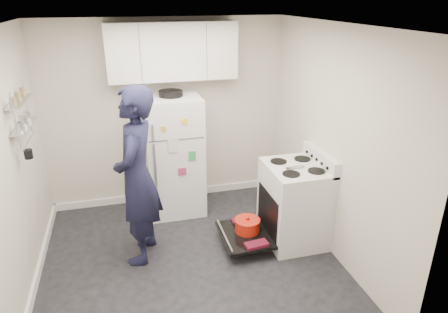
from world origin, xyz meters
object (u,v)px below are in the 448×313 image
object	(u,v)px
open_oven_door	(246,230)
refrigerator	(174,155)
electric_range	(293,204)
person	(137,177)

from	to	relation	value
open_oven_door	refrigerator	world-z (taller)	refrigerator
electric_range	refrigerator	size ratio (longest dim) A/B	0.67
person	open_oven_door	bearing A→B (deg)	101.03
electric_range	open_oven_door	xyz separation A→B (m)	(-0.57, 0.02, -0.28)
refrigerator	person	world-z (taller)	person
refrigerator	electric_range	bearing A→B (deg)	-41.75
electric_range	person	size ratio (longest dim) A/B	0.57
open_oven_door	person	size ratio (longest dim) A/B	0.36
open_oven_door	refrigerator	distance (m)	1.40
electric_range	refrigerator	distance (m)	1.68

